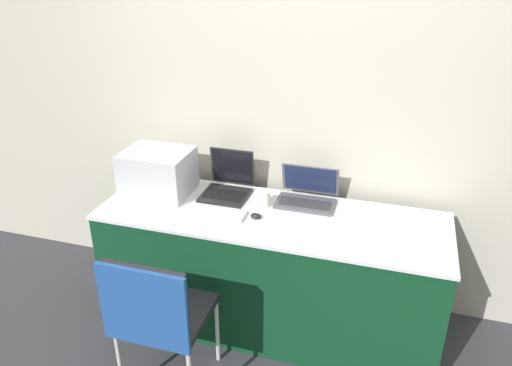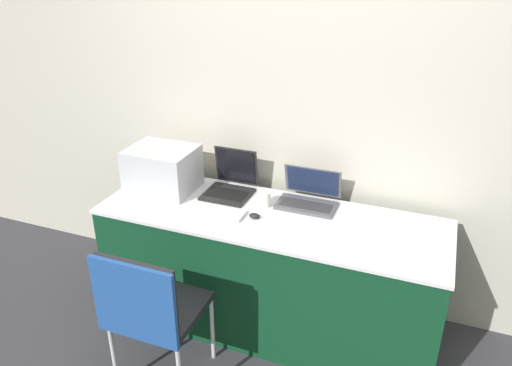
# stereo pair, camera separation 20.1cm
# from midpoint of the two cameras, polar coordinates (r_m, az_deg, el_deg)

# --- Properties ---
(ground_plane) EXTENTS (14.00, 14.00, 0.00)m
(ground_plane) POSITION_cam_midpoint_polar(r_m,az_deg,el_deg) (3.19, 1.21, -19.16)
(ground_plane) COLOR #333338
(wall_back) EXTENTS (8.00, 0.05, 2.60)m
(wall_back) POSITION_cam_midpoint_polar(r_m,az_deg,el_deg) (3.17, 6.38, 8.00)
(wall_back) COLOR #B7B2A3
(wall_back) RESTS_ON ground_plane
(table) EXTENTS (2.08, 0.68, 0.80)m
(table) POSITION_cam_midpoint_polar(r_m,az_deg,el_deg) (3.18, 3.38, -10.04)
(table) COLOR #0C381E
(table) RESTS_ON ground_plane
(printer) EXTENTS (0.42, 0.34, 0.28)m
(printer) POSITION_cam_midpoint_polar(r_m,az_deg,el_deg) (3.25, -8.95, 1.74)
(printer) COLOR #B2B7BC
(printer) RESTS_ON table
(laptop_left) EXTENTS (0.29, 0.31, 0.27)m
(laptop_left) POSITION_cam_midpoint_polar(r_m,az_deg,el_deg) (3.21, -1.11, -0.12)
(laptop_left) COLOR black
(laptop_left) RESTS_ON table
(laptop_right) EXTENTS (0.36, 0.27, 0.22)m
(laptop_right) POSITION_cam_midpoint_polar(r_m,az_deg,el_deg) (3.10, 7.89, -1.57)
(laptop_right) COLOR #4C4C51
(laptop_right) RESTS_ON table
(external_keyboard) EXTENTS (0.37, 0.13, 0.02)m
(external_keyboard) POSITION_cam_midpoint_polar(r_m,az_deg,el_deg) (2.98, -2.84, -3.27)
(external_keyboard) COLOR silver
(external_keyboard) RESTS_ON table
(coffee_cup) EXTENTS (0.08, 0.08, 0.10)m
(coffee_cup) POSITION_cam_midpoint_polar(r_m,az_deg,el_deg) (3.04, 2.81, -1.84)
(coffee_cup) COLOR white
(coffee_cup) RESTS_ON table
(mouse) EXTENTS (0.07, 0.04, 0.03)m
(mouse) POSITION_cam_midpoint_polar(r_m,az_deg,el_deg) (2.92, 1.82, -3.81)
(mouse) COLOR black
(mouse) RESTS_ON table
(chair) EXTENTS (0.47, 0.45, 0.89)m
(chair) POSITION_cam_midpoint_polar(r_m,az_deg,el_deg) (2.69, -10.11, -13.68)
(chair) COLOR black
(chair) RESTS_ON ground_plane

